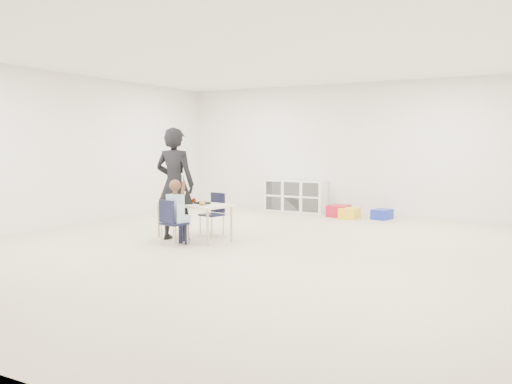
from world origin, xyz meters
The scene contains 16 objects.
room centered at (0.00, 0.00, 1.40)m, with size 9.00×9.02×2.80m.
table centered at (-1.06, 0.23, 0.29)m, with size 1.35×0.87×0.57m.
chair_near centered at (-1.02, -0.32, 0.34)m, with size 0.33×0.31×0.69m, color black, non-canonical shape.
chair_far centered at (-1.10, 0.79, 0.34)m, with size 0.33×0.31×0.69m, color black, non-canonical shape.
child centered at (-1.02, -0.32, 0.54)m, with size 0.46×0.46×1.09m, color #9AB4D0, non-canonical shape.
lunch_tray_near centered at (-0.91, 0.25, 0.59)m, with size 0.22×0.16×0.03m, color black.
lunch_tray_far centered at (-1.40, 0.41, 0.59)m, with size 0.22×0.16×0.03m, color black.
milk_carton centered at (-1.10, 0.12, 0.62)m, with size 0.07×0.07×0.10m, color white.
bread_roll centered at (-0.78, 0.07, 0.61)m, with size 0.09×0.09×0.07m, color #B4834A.
apple_near centered at (-1.13, 0.34, 0.61)m, with size 0.07×0.07×0.07m, color maroon.
apple_far centered at (-1.55, 0.29, 0.61)m, with size 0.07×0.07×0.07m, color maroon.
cubby_shelf centered at (-1.20, 4.28, 0.35)m, with size 1.40×0.40×0.70m, color white.
adult centered at (-1.30, 0.07, 0.88)m, with size 0.64×0.42×1.76m, color black.
bin_red centered at (-0.04, 3.94, 0.12)m, with size 0.38×0.49×0.24m, color red.
bin_yellow centered at (0.26, 3.75, 0.11)m, with size 0.34×0.44×0.21m, color yellow.
bin_blue centered at (0.86, 3.98, 0.10)m, with size 0.32×0.41×0.20m, color #1627A6.
Camera 1 is at (3.93, -6.66, 1.50)m, focal length 38.00 mm.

